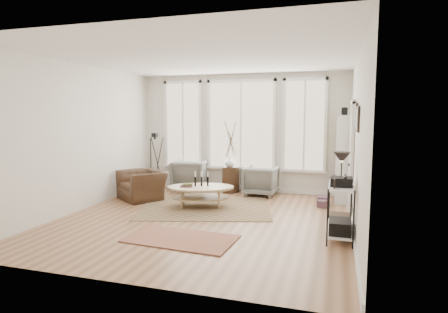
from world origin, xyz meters
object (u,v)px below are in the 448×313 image
(armchair_left, at_px, (190,175))
(side_table, at_px, (231,158))
(low_shelf, at_px, (340,205))
(coffee_table, at_px, (200,191))
(armchair_right, at_px, (261,181))
(bookcase, at_px, (343,158))
(accent_chair, at_px, (142,185))

(armchair_left, relative_size, side_table, 0.47)
(low_shelf, relative_size, coffee_table, 0.84)
(armchair_right, bearing_deg, bookcase, 179.78)
(bookcase, relative_size, armchair_right, 2.72)
(low_shelf, height_order, armchair_right, low_shelf)
(coffee_table, height_order, armchair_left, armchair_left)
(low_shelf, bearing_deg, armchair_right, 124.25)
(coffee_table, relative_size, armchair_right, 2.06)
(bookcase, bearing_deg, armchair_right, 177.06)
(coffee_table, xyz_separation_m, armchair_right, (0.98, 1.50, 0.01))
(coffee_table, height_order, armchair_right, armchair_right)
(side_table, height_order, accent_chair, side_table)
(armchair_left, distance_m, armchair_right, 1.85)
(coffee_table, xyz_separation_m, armchair_left, (-0.87, 1.59, 0.05))
(armchair_left, height_order, accent_chair, armchair_left)
(bookcase, relative_size, low_shelf, 1.58)
(accent_chair, bearing_deg, side_table, 73.73)
(bookcase, distance_m, armchair_right, 1.94)
(armchair_left, distance_m, side_table, 1.16)
(coffee_table, distance_m, armchair_right, 1.79)
(low_shelf, xyz_separation_m, accent_chair, (-4.28, 1.42, -0.19))
(coffee_table, bearing_deg, armchair_right, 56.79)
(accent_chair, bearing_deg, low_shelf, 18.11)
(low_shelf, relative_size, accent_chair, 1.32)
(armchair_left, bearing_deg, accent_chair, 56.20)
(coffee_table, height_order, side_table, side_table)
(low_shelf, relative_size, armchair_left, 1.55)
(armchair_right, bearing_deg, side_table, -5.26)
(armchair_right, relative_size, side_table, 0.43)
(coffee_table, bearing_deg, low_shelf, -22.05)
(bookcase, height_order, coffee_table, bookcase)
(armchair_left, xyz_separation_m, side_table, (1.06, 0.01, 0.47))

